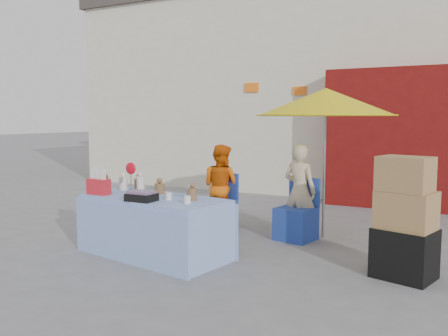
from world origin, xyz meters
The scene contains 10 objects.
ground centered at (0.00, 0.00, 0.00)m, with size 80.00×80.00×0.00m, color slate.
backdrop centered at (0.52, 7.52, 3.10)m, with size 14.00×8.00×7.80m.
market_table centered at (-0.27, -0.47, 0.37)m, with size 2.02×1.20×1.15m.
chair_left centered at (-0.22, 1.06, 0.26)m, with size 0.57×0.56×0.85m.
chair_right centered at (1.03, 1.06, 0.26)m, with size 0.57×0.56×0.85m.
vendor_orange centered at (-0.22, 1.19, 0.64)m, with size 0.63×0.49×1.29m, color #E05D0B.
vendor_beige centered at (1.03, 1.19, 0.66)m, with size 0.48×0.32×1.33m, color beige.
umbrella centered at (1.33, 1.34, 1.89)m, with size 1.90×1.90×2.09m.
box_stack centered at (2.55, 0.06, 0.59)m, with size 0.69×0.61×1.29m.
tarp_bundle centered at (-0.89, 0.18, 0.15)m, with size 0.66×0.53×0.30m, color yellow.
Camera 1 is at (3.12, -5.12, 1.68)m, focal length 38.00 mm.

